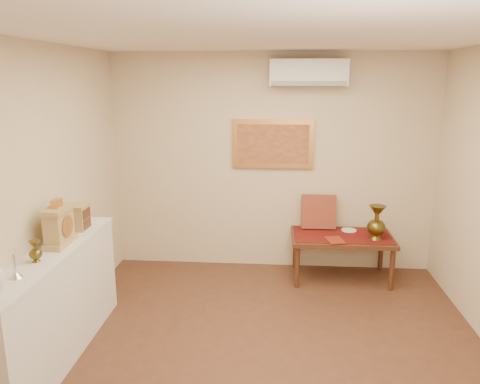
# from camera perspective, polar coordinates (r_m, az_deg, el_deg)

# --- Properties ---
(floor) EXTENTS (4.50, 4.50, 0.00)m
(floor) POSITION_cam_1_polar(r_m,az_deg,el_deg) (4.25, 3.31, -20.47)
(floor) COLOR #563222
(floor) RESTS_ON ground
(ceiling) EXTENTS (4.50, 4.50, 0.00)m
(ceiling) POSITION_cam_1_polar(r_m,az_deg,el_deg) (3.53, 3.94, 18.76)
(ceiling) COLOR white
(ceiling) RESTS_ON ground
(wall_back) EXTENTS (4.00, 0.02, 2.70)m
(wall_back) POSITION_cam_1_polar(r_m,az_deg,el_deg) (5.86, 3.99, 3.50)
(wall_back) COLOR beige
(wall_back) RESTS_ON ground
(wall_left) EXTENTS (0.02, 4.50, 2.70)m
(wall_left) POSITION_cam_1_polar(r_m,az_deg,el_deg) (4.20, -24.85, -1.89)
(wall_left) COLOR beige
(wall_left) RESTS_ON ground
(candlestick) EXTENTS (0.10, 0.10, 0.21)m
(candlestick) POSITION_cam_1_polar(r_m,az_deg,el_deg) (3.77, -25.82, -7.90)
(candlestick) COLOR silver
(candlestick) RESTS_ON display_ledge
(brass_urn_small) EXTENTS (0.10, 0.10, 0.23)m
(brass_urn_small) POSITION_cam_1_polar(r_m,az_deg,el_deg) (4.02, -23.72, -6.30)
(brass_urn_small) COLOR brown
(brass_urn_small) RESTS_ON display_ledge
(table_cloth) EXTENTS (1.14, 0.59, 0.01)m
(table_cloth) POSITION_cam_1_polar(r_m,az_deg,el_deg) (5.76, 12.34, -5.17)
(table_cloth) COLOR #5E130F
(table_cloth) RESTS_ON low_table
(brass_urn_tall) EXTENTS (0.22, 0.22, 0.49)m
(brass_urn_tall) POSITION_cam_1_polar(r_m,az_deg,el_deg) (5.64, 16.34, -3.17)
(brass_urn_tall) COLOR brown
(brass_urn_tall) RESTS_ON table_cloth
(plate) EXTENTS (0.18, 0.18, 0.01)m
(plate) POSITION_cam_1_polar(r_m,az_deg,el_deg) (5.93, 13.14, -4.56)
(plate) COLOR silver
(plate) RESTS_ON table_cloth
(menu) EXTENTS (0.23, 0.28, 0.01)m
(menu) POSITION_cam_1_polar(r_m,az_deg,el_deg) (5.54, 11.50, -5.77)
(menu) COLOR maroon
(menu) RESTS_ON table_cloth
(cushion) EXTENTS (0.42, 0.19, 0.43)m
(cushion) POSITION_cam_1_polar(r_m,az_deg,el_deg) (5.90, 9.56, -2.38)
(cushion) COLOR maroon
(cushion) RESTS_ON table_cloth
(display_ledge) EXTENTS (0.37, 2.02, 0.98)m
(display_ledge) POSITION_cam_1_polar(r_m,az_deg,el_deg) (4.41, -21.67, -12.77)
(display_ledge) COLOR silver
(display_ledge) RESTS_ON floor
(mantel_clock) EXTENTS (0.17, 0.36, 0.41)m
(mantel_clock) POSITION_cam_1_polar(r_m,az_deg,el_deg) (4.31, -21.20, -3.84)
(mantel_clock) COLOR tan
(mantel_clock) RESTS_ON display_ledge
(wooden_chest) EXTENTS (0.16, 0.21, 0.24)m
(wooden_chest) POSITION_cam_1_polar(r_m,az_deg,el_deg) (4.70, -19.03, -2.90)
(wooden_chest) COLOR tan
(wooden_chest) RESTS_ON display_ledge
(low_table) EXTENTS (1.20, 0.70, 0.55)m
(low_table) POSITION_cam_1_polar(r_m,az_deg,el_deg) (5.78, 12.30, -5.82)
(low_table) COLOR #4C2716
(low_table) RESTS_ON floor
(painting) EXTENTS (1.00, 0.06, 0.60)m
(painting) POSITION_cam_1_polar(r_m,az_deg,el_deg) (5.79, 4.03, 5.89)
(painting) COLOR #CF8C42
(painting) RESTS_ON wall_back
(ac_unit) EXTENTS (0.90, 0.25, 0.30)m
(ac_unit) POSITION_cam_1_polar(r_m,az_deg,el_deg) (5.65, 8.35, 14.21)
(ac_unit) COLOR white
(ac_unit) RESTS_ON wall_back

